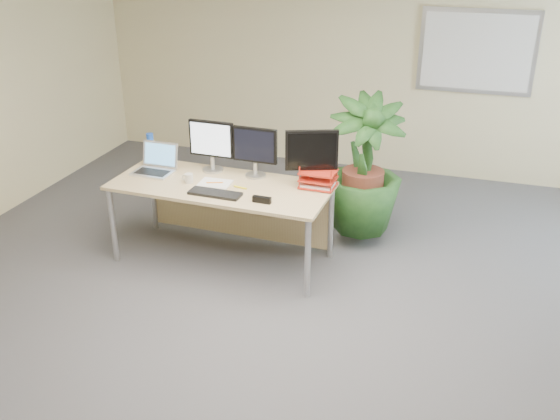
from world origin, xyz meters
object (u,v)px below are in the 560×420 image
(monitor_left, at_px, (212,143))
(laptop, at_px, (156,165))
(floor_plant, at_px, (363,171))
(monitor_right, at_px, (255,149))
(desk, at_px, (226,196))

(monitor_left, relative_size, laptop, 1.31)
(floor_plant, xyz_separation_m, monitor_left, (-1.35, -0.45, 0.29))
(monitor_right, bearing_deg, laptop, -169.64)
(laptop, bearing_deg, monitor_right, 10.36)
(floor_plant, height_order, monitor_right, floor_plant)
(monitor_left, height_order, monitor_right, monitor_left)
(monitor_left, xyz_separation_m, laptop, (-0.50, -0.18, -0.22))
(floor_plant, relative_size, laptop, 4.05)
(monitor_right, bearing_deg, floor_plant, 26.26)
(floor_plant, height_order, laptop, floor_plant)
(monitor_left, bearing_deg, desk, -41.21)
(monitor_left, xyz_separation_m, monitor_right, (0.43, -0.01, -0.01))
(monitor_left, relative_size, monitor_right, 1.04)
(floor_plant, xyz_separation_m, monitor_right, (-0.92, -0.46, 0.27))
(desk, distance_m, laptop, 0.74)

